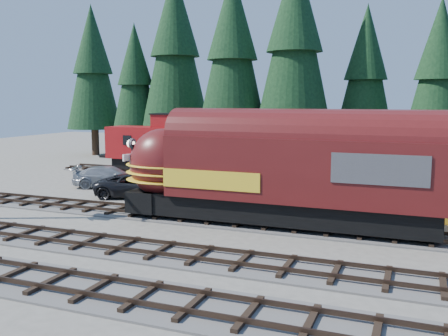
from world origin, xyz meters
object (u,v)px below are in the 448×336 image
at_px(locomotive, 266,175).
at_px(pickup_truck_a, 138,186).
at_px(depot, 350,157).
at_px(caboose, 159,146).
at_px(pickup_truck_b, 110,177).

distance_m(locomotive, pickup_truck_a, 10.87).
relative_size(depot, caboose, 1.40).
height_order(caboose, pickup_truck_a, caboose).
bearing_deg(caboose, depot, -23.72).
xyz_separation_m(depot, locomotive, (-3.25, -6.50, -0.36)).
height_order(depot, locomotive, depot).
bearing_deg(pickup_truck_b, locomotive, -136.37).
bearing_deg(locomotive, depot, 63.41).
height_order(locomotive, pickup_truck_b, locomotive).
height_order(depot, caboose, depot).
bearing_deg(caboose, locomotive, -45.37).
distance_m(depot, locomotive, 7.28).
bearing_deg(pickup_truck_b, caboose, -20.54).
distance_m(caboose, pickup_truck_a, 10.82).
xyz_separation_m(caboose, pickup_truck_b, (0.08, -7.52, -1.61)).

